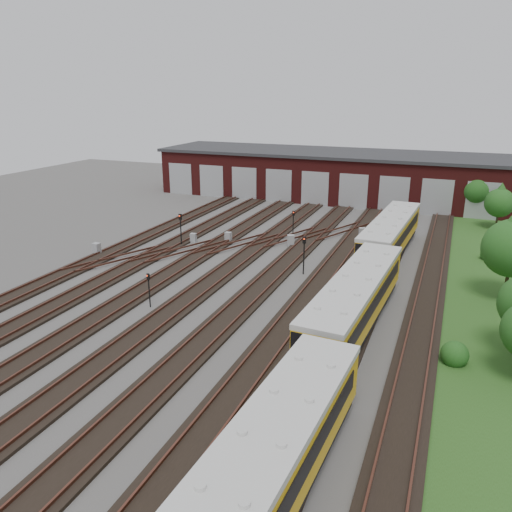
% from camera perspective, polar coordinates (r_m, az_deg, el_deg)
% --- Properties ---
extents(ground, '(120.00, 120.00, 0.00)m').
position_cam_1_polar(ground, '(35.20, -5.28, -5.83)').
color(ground, '#42403D').
rests_on(ground, ground).
extents(track_network, '(30.40, 70.00, 0.33)m').
position_cam_1_polar(track_network, '(35.70, -5.10, -5.27)').
color(track_network, black).
rests_on(track_network, ground).
extents(maintenance_shed, '(51.00, 12.50, 6.35)m').
position_cam_1_polar(maintenance_shed, '(70.88, 9.66, 9.12)').
color(maintenance_shed, '#501414').
rests_on(maintenance_shed, ground).
extents(grass_verge, '(8.00, 55.00, 0.05)m').
position_cam_1_polar(grass_verge, '(41.22, 26.18, -3.99)').
color(grass_verge, '#244517').
rests_on(grass_verge, ground).
extents(metro_train, '(3.66, 47.47, 3.17)m').
position_cam_1_polar(metro_train, '(31.72, 11.27, -5.09)').
color(metro_train, black).
rests_on(metro_train, ground).
extents(signal_mast_0, '(0.25, 0.24, 2.49)m').
position_cam_1_polar(signal_mast_0, '(35.21, -12.15, -3.33)').
color(signal_mast_0, black).
rests_on(signal_mast_0, ground).
extents(signal_mast_1, '(0.30, 0.29, 3.18)m').
position_cam_1_polar(signal_mast_1, '(48.48, -8.61, 3.48)').
color(signal_mast_1, black).
rests_on(signal_mast_1, ground).
extents(signal_mast_2, '(0.27, 0.26, 3.23)m').
position_cam_1_polar(signal_mast_2, '(49.10, 4.27, 3.82)').
color(signal_mast_2, black).
rests_on(signal_mast_2, ground).
extents(signal_mast_3, '(0.29, 0.27, 3.21)m').
position_cam_1_polar(signal_mast_3, '(40.61, 5.51, 0.66)').
color(signal_mast_3, black).
rests_on(signal_mast_3, ground).
extents(relay_cabinet_0, '(0.71, 0.61, 1.08)m').
position_cam_1_polar(relay_cabinet_0, '(48.10, -17.75, 0.79)').
color(relay_cabinet_0, '#97999C').
rests_on(relay_cabinet_0, ground).
extents(relay_cabinet_1, '(0.64, 0.55, 0.99)m').
position_cam_1_polar(relay_cabinet_1, '(49.73, -3.19, 2.18)').
color(relay_cabinet_1, '#97999C').
rests_on(relay_cabinet_1, ground).
extents(relay_cabinet_2, '(0.59, 0.50, 0.93)m').
position_cam_1_polar(relay_cabinet_2, '(49.85, -7.18, 2.06)').
color(relay_cabinet_2, '#97999C').
rests_on(relay_cabinet_2, ground).
extents(relay_cabinet_3, '(0.82, 0.76, 1.10)m').
position_cam_1_polar(relay_cabinet_3, '(48.47, 4.00, 1.79)').
color(relay_cabinet_3, '#97999C').
rests_on(relay_cabinet_3, ground).
extents(relay_cabinet_4, '(0.79, 0.73, 1.07)m').
position_cam_1_polar(relay_cabinet_4, '(52.07, 12.02, 2.59)').
color(relay_cabinet_4, '#97999C').
rests_on(relay_cabinet_4, ground).
extents(tree_0, '(3.42, 3.42, 5.67)m').
position_cam_1_polar(tree_0, '(64.35, 23.94, 7.26)').
color(tree_0, black).
rests_on(tree_0, ground).
extents(tree_1, '(3.09, 3.09, 5.11)m').
position_cam_1_polar(tree_1, '(59.61, 26.12, 5.82)').
color(tree_1, black).
rests_on(tree_1, ground).
extents(bush_0, '(1.53, 1.53, 1.53)m').
position_cam_1_polar(bush_0, '(30.07, 21.80, -10.03)').
color(bush_0, '#184413').
rests_on(bush_0, ground).
extents(bush_1, '(1.52, 1.52, 1.52)m').
position_cam_1_polar(bush_1, '(48.91, 25.16, 0.44)').
color(bush_1, '#184413').
rests_on(bush_1, ground).
extents(bush_2, '(1.25, 1.25, 1.25)m').
position_cam_1_polar(bush_2, '(65.08, 26.01, 4.36)').
color(bush_2, '#184413').
rests_on(bush_2, ground).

